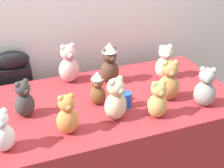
% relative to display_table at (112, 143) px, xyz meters
% --- Properties ---
extents(wall_back, '(7.00, 0.08, 2.60)m').
position_rel_display_table_xyz_m(wall_back, '(0.00, 0.73, 0.91)').
color(wall_back, white).
rests_on(wall_back, ground_plane).
extents(display_table, '(1.77, 0.96, 0.79)m').
position_rel_display_table_xyz_m(display_table, '(0.00, 0.00, 0.00)').
color(display_table, maroon).
rests_on(display_table, ground_plane).
extents(instrument_case, '(0.28, 0.13, 1.01)m').
position_rel_display_table_xyz_m(instrument_case, '(-0.61, 0.61, 0.11)').
color(instrument_case, black).
rests_on(instrument_case, ground_plane).
extents(teddy_bear_snow, '(0.16, 0.14, 0.26)m').
position_rel_display_table_xyz_m(teddy_bear_snow, '(-0.76, -0.30, 0.52)').
color(teddy_bear_snow, white).
rests_on(teddy_bear_snow, display_table).
extents(teddy_bear_sand, '(0.19, 0.18, 0.29)m').
position_rel_display_table_xyz_m(teddy_bear_sand, '(-0.06, -0.24, 0.53)').
color(teddy_bear_sand, '#CCB78E').
rests_on(teddy_bear_sand, display_table).
extents(teddy_bear_caramel, '(0.18, 0.16, 0.30)m').
position_rel_display_table_xyz_m(teddy_bear_caramel, '(0.37, -0.14, 0.53)').
color(teddy_bear_caramel, '#B27A42').
rests_on(teddy_bear_caramel, display_table).
extents(teddy_bear_ash, '(0.19, 0.19, 0.29)m').
position_rel_display_table_xyz_m(teddy_bear_ash, '(0.56, -0.30, 0.53)').
color(teddy_bear_ash, gray).
rests_on(teddy_bear_ash, display_table).
extents(teddy_bear_blush, '(0.18, 0.16, 0.31)m').
position_rel_display_table_xyz_m(teddy_bear_blush, '(-0.21, 0.37, 0.54)').
color(teddy_bear_blush, beige).
rests_on(teddy_bear_blush, display_table).
extents(teddy_bear_honey, '(0.14, 0.12, 0.26)m').
position_rel_display_table_xyz_m(teddy_bear_honey, '(0.19, -0.31, 0.52)').
color(teddy_bear_honey, tan).
rests_on(teddy_bear_honey, display_table).
extents(teddy_bear_chestnut, '(0.14, 0.14, 0.25)m').
position_rel_display_table_xyz_m(teddy_bear_chestnut, '(-0.12, -0.03, 0.52)').
color(teddy_bear_chestnut, brown).
rests_on(teddy_bear_chestnut, display_table).
extents(teddy_bear_charcoal, '(0.17, 0.16, 0.26)m').
position_rel_display_table_xyz_m(teddy_bear_charcoal, '(-0.60, 0.00, 0.51)').
color(teddy_bear_charcoal, '#383533').
rests_on(teddy_bear_charcoal, display_table).
extents(teddy_bear_cream, '(0.16, 0.14, 0.28)m').
position_rel_display_table_xyz_m(teddy_bear_cream, '(0.50, 0.16, 0.53)').
color(teddy_bear_cream, beige).
rests_on(teddy_bear_cream, display_table).
extents(teddy_bear_ginger, '(0.14, 0.13, 0.26)m').
position_rel_display_table_xyz_m(teddy_bear_ginger, '(-0.39, -0.27, 0.52)').
color(teddy_bear_ginger, '#D17F3D').
rests_on(teddy_bear_ginger, display_table).
extents(teddy_bear_cocoa, '(0.17, 0.15, 0.33)m').
position_rel_display_table_xyz_m(teddy_bear_cocoa, '(0.07, 0.24, 0.56)').
color(teddy_bear_cocoa, '#4C3323').
rests_on(teddy_bear_cocoa, display_table).
extents(party_cup_blue, '(0.08, 0.08, 0.11)m').
position_rel_display_table_xyz_m(party_cup_blue, '(0.05, -0.13, 0.45)').
color(party_cup_blue, blue).
rests_on(party_cup_blue, display_table).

